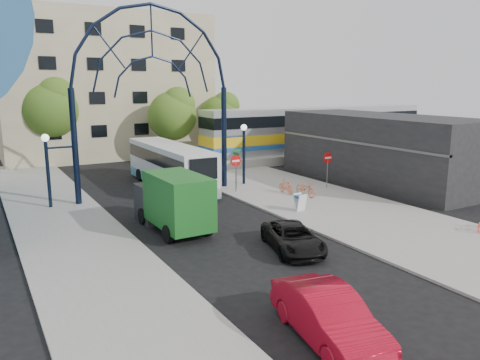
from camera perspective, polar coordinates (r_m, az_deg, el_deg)
ground at (r=19.29m, az=4.72°, el=-10.36°), size 120.00×120.00×0.00m
sidewalk_east at (r=27.07m, az=13.90°, el=-4.06°), size 8.00×56.00×0.12m
plaza_west at (r=22.18m, az=-18.77°, el=-7.83°), size 5.00×50.00×0.12m
gateway_arch at (r=30.47m, az=-10.60°, el=13.94°), size 13.64×0.44×12.10m
stop_sign at (r=31.06m, az=-0.52°, el=1.93°), size 0.80×0.07×2.50m
do_not_enter_sign at (r=32.98m, az=10.64°, el=2.26°), size 0.76×0.07×2.48m
street_name_sign at (r=31.75m, az=-0.43°, el=2.39°), size 0.70×0.70×2.80m
sandwich_board at (r=26.82m, az=7.34°, el=-2.44°), size 0.55×0.61×0.99m
commercial_block_east at (r=36.33m, az=16.69°, el=3.66°), size 6.00×16.00×5.00m
apartment_block at (r=51.13m, az=-16.43°, el=10.89°), size 20.00×12.10×14.00m
train_platform at (r=48.02m, az=9.46°, el=3.28°), size 32.00×5.00×0.80m
train_car at (r=47.73m, az=9.56°, el=6.25°), size 25.10×3.05×4.20m
tree_north_a at (r=43.85m, az=-8.08°, el=8.07°), size 4.48×4.48×7.00m
tree_north_b at (r=45.08m, az=-22.07°, el=8.28°), size 5.12×5.12×8.00m
tree_north_c at (r=48.20m, az=-2.29°, el=8.09°), size 4.16×4.16×6.50m
city_bus at (r=33.39m, az=-8.52°, el=1.78°), size 2.67×11.12×3.04m
green_truck at (r=23.65m, az=-8.26°, el=-2.57°), size 2.33×5.84×2.93m
black_suv at (r=20.82m, az=6.47°, el=-7.00°), size 3.09×4.62×1.18m
red_sedan at (r=14.00m, az=10.72°, el=-16.00°), size 2.36×4.80×1.51m
bike_near_a at (r=30.44m, az=8.01°, el=-1.02°), size 0.67×1.89×0.99m
bike_near_b at (r=31.08m, az=5.61°, el=-0.77°), size 0.44×1.53×0.92m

